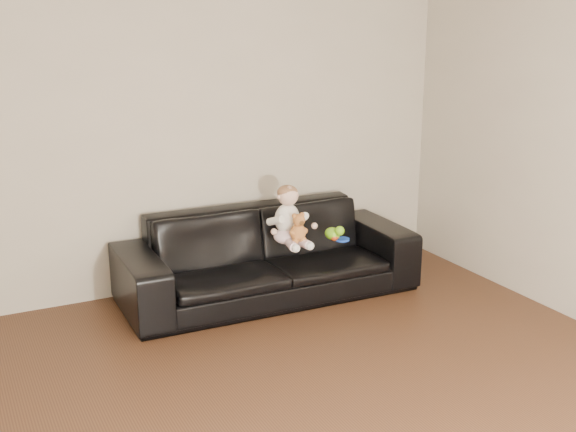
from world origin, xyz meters
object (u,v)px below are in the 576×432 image
sofa (268,255)px  teddy_bear (298,228)px  toy_green (333,234)px  toy_rattle (334,237)px  baby (289,219)px  toy_blue_disc (342,239)px

sofa → teddy_bear: teddy_bear is taller
sofa → toy_green: (0.48, -0.18, 0.15)m
toy_green → toy_rattle: (-0.00, -0.04, -0.01)m
baby → toy_green: baby is taller
toy_rattle → toy_blue_disc: size_ratio=0.59×
teddy_bear → toy_green: 0.38m
sofa → teddy_bear: 0.40m
baby → sofa: bearing=139.1°
baby → toy_rattle: (0.35, -0.09, -0.17)m
teddy_bear → baby: bearing=95.4°
baby → toy_blue_disc: baby is taller
baby → teddy_bear: (0.01, -0.14, -0.04)m
baby → toy_rattle: size_ratio=6.76×
teddy_bear → toy_green: bearing=15.4°
sofa → toy_green: 0.53m
toy_blue_disc → teddy_bear: bearing=-175.1°
teddy_bear → toy_green: (0.35, 0.09, -0.11)m
sofa → toy_rattle: sofa is taller
toy_green → toy_rattle: toy_green is taller
sofa → teddy_bear: bearing=-62.3°
toy_green → teddy_bear: bearing=-165.9°
teddy_bear → toy_blue_disc: (0.40, 0.03, -0.16)m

